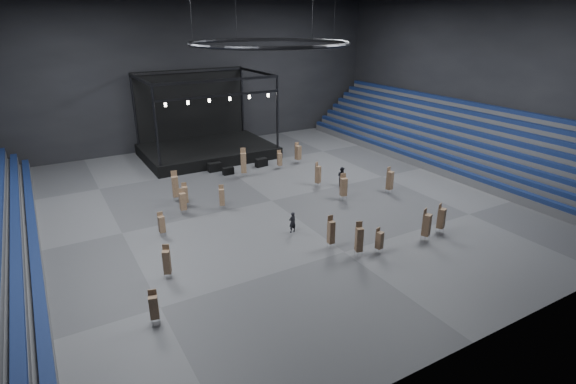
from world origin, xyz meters
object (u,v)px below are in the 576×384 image
chair_stack_5 (359,239)px  chair_stack_12 (222,197)px  chair_stack_3 (426,224)px  chair_stack_10 (318,174)px  chair_stack_4 (167,261)px  chair_stack_11 (441,218)px  chair_stack_2 (175,186)px  chair_stack_13 (343,186)px  flight_case_left (215,167)px  flight_case_right (261,162)px  chair_stack_7 (280,159)px  chair_stack_14 (154,306)px  chair_stack_1 (162,224)px  crew_member (342,177)px  chair_stack_16 (298,152)px  chair_stack_0 (244,162)px  chair_stack_17 (183,201)px  chair_stack_9 (185,194)px  man_center (292,222)px  chair_stack_15 (331,232)px  chair_stack_8 (390,180)px  stage (205,142)px  flight_case_mid (228,171)px  chair_stack_6 (379,240)px

chair_stack_5 → chair_stack_12: (-4.87, 11.84, -0.16)m
chair_stack_3 → chair_stack_10: (-0.53, 12.99, -0.06)m
chair_stack_4 → chair_stack_11: 19.51m
chair_stack_2 → chair_stack_13: chair_stack_2 is taller
flight_case_left → flight_case_right: bearing=-11.0°
chair_stack_7 → chair_stack_14: (-17.96, -19.09, -0.01)m
chair_stack_1 → crew_member: (17.43, 1.90, -0.05)m
chair_stack_1 → chair_stack_3: 18.87m
chair_stack_3 → crew_member: chair_stack_3 is taller
chair_stack_16 → crew_member: bearing=-100.6°
chair_stack_0 → chair_stack_2: bearing=-137.7°
chair_stack_17 → crew_member: 14.92m
chair_stack_0 → chair_stack_9: (-7.39, -4.37, -0.40)m
chair_stack_5 → man_center: bearing=130.6°
chair_stack_11 → chair_stack_12: size_ratio=1.10×
chair_stack_15 → chair_stack_7: bearing=75.8°
chair_stack_10 → flight_case_left: bearing=102.3°
chair_stack_15 → crew_member: bearing=53.5°
chair_stack_7 → chair_stack_8: 12.23m
stage → chair_stack_12: (-4.36, -15.73, -0.36)m
chair_stack_1 → chair_stack_16: bearing=26.7°
chair_stack_14 → crew_member: bearing=43.8°
stage → chair_stack_3: bearing=-78.0°
chair_stack_3 → man_center: bearing=117.4°
flight_case_mid → flight_case_right: bearing=9.1°
flight_case_left → chair_stack_4: bearing=-119.3°
chair_stack_4 → chair_stack_12: (6.89, 8.21, -0.06)m
chair_stack_17 → chair_stack_6: bearing=-52.3°
chair_stack_2 → chair_stack_17: chair_stack_2 is taller
chair_stack_1 → chair_stack_2: 6.71m
chair_stack_0 → man_center: (-2.10, -13.08, -0.69)m
chair_stack_11 → chair_stack_15: bearing=142.0°
chair_stack_7 → man_center: (-6.41, -13.50, -0.26)m
flight_case_left → chair_stack_6: chair_stack_6 is taller
chair_stack_0 → chair_stack_2: chair_stack_0 is taller
chair_stack_11 → chair_stack_8: bearing=51.5°
chair_stack_4 → chair_stack_15: 10.97m
flight_case_right → chair_stack_0: chair_stack_0 is taller
chair_stack_8 → chair_stack_10: (-4.55, 4.73, -0.07)m
chair_stack_6 → flight_case_left: bearing=84.0°
flight_case_left → flight_case_mid: (0.82, -1.61, -0.09)m
chair_stack_7 → chair_stack_16: 2.70m
chair_stack_8 → chair_stack_14: (-23.07, -7.98, -0.23)m
chair_stack_10 → chair_stack_3: bearing=-112.4°
chair_stack_10 → chair_stack_5: bearing=-136.6°
chair_stack_8 → chair_stack_9: size_ratio=1.20×
chair_stack_7 → man_center: size_ratio=1.24×
chair_stack_4 → crew_member: bearing=46.3°
chair_stack_4 → chair_stack_12: size_ratio=1.07×
chair_stack_15 → chair_stack_3: bearing=-18.1°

